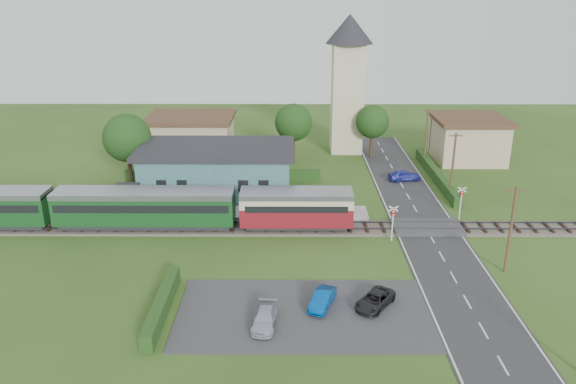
{
  "coord_description": "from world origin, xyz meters",
  "views": [
    {
      "loc": [
        -2.38,
        -44.66,
        20.71
      ],
      "look_at": [
        -2.59,
        4.0,
        2.88
      ],
      "focal_mm": 35.0,
      "sensor_mm": 36.0,
      "label": 1
    }
  ],
  "objects_px": {
    "car_on_road": "(405,175)",
    "pedestrian_near": "(306,201)",
    "house_east": "(468,138)",
    "car_park_blue": "(322,299)",
    "car_park_silver": "(265,318)",
    "pedestrian_far": "(150,203)",
    "crossing_signal_near": "(393,218)",
    "station_building": "(217,171)",
    "train": "(109,207)",
    "car_park_dark": "(375,300)",
    "crossing_signal_far": "(461,198)",
    "equipment_hut": "(127,199)",
    "church_tower": "(348,74)",
    "house_west": "(192,136)"
  },
  "relations": [
    {
      "from": "train",
      "to": "car_park_blue",
      "type": "distance_m",
      "value": 22.71
    },
    {
      "from": "station_building",
      "to": "church_tower",
      "type": "distance_m",
      "value": 23.89
    },
    {
      "from": "crossing_signal_far",
      "to": "church_tower",
      "type": "bearing_deg",
      "value": 110.02
    },
    {
      "from": "house_west",
      "to": "train",
      "type": "bearing_deg",
      "value": -98.93
    },
    {
      "from": "car_park_dark",
      "to": "church_tower",
      "type": "bearing_deg",
      "value": 123.64
    },
    {
      "from": "pedestrian_far",
      "to": "station_building",
      "type": "bearing_deg",
      "value": -56.9
    },
    {
      "from": "station_building",
      "to": "pedestrian_near",
      "type": "bearing_deg",
      "value": -31.32
    },
    {
      "from": "equipment_hut",
      "to": "house_west",
      "type": "height_order",
      "value": "house_west"
    },
    {
      "from": "house_east",
      "to": "car_park_blue",
      "type": "relative_size",
      "value": 2.68
    },
    {
      "from": "station_building",
      "to": "car_on_road",
      "type": "relative_size",
      "value": 4.43
    },
    {
      "from": "car_on_road",
      "to": "car_park_blue",
      "type": "distance_m",
      "value": 28.82
    },
    {
      "from": "crossing_signal_near",
      "to": "car_park_silver",
      "type": "bearing_deg",
      "value": -128.57
    },
    {
      "from": "station_building",
      "to": "train",
      "type": "bearing_deg",
      "value": -133.77
    },
    {
      "from": "house_east",
      "to": "crossing_signal_near",
      "type": "bearing_deg",
      "value": -119.13
    },
    {
      "from": "car_park_blue",
      "to": "equipment_hut",
      "type": "bearing_deg",
      "value": 157.51
    },
    {
      "from": "car_park_dark",
      "to": "pedestrian_near",
      "type": "bearing_deg",
      "value": 140.54
    },
    {
      "from": "station_building",
      "to": "train",
      "type": "height_order",
      "value": "station_building"
    },
    {
      "from": "house_east",
      "to": "car_on_road",
      "type": "xyz_separation_m",
      "value": [
        -9.45,
        -8.41,
        -2.13
      ]
    },
    {
      "from": "pedestrian_far",
      "to": "crossing_signal_near",
      "type": "bearing_deg",
      "value": -114.98
    },
    {
      "from": "pedestrian_near",
      "to": "pedestrian_far",
      "type": "distance_m",
      "value": 14.96
    },
    {
      "from": "equipment_hut",
      "to": "crossing_signal_near",
      "type": "height_order",
      "value": "crossing_signal_near"
    },
    {
      "from": "crossing_signal_near",
      "to": "train",
      "type": "bearing_deg",
      "value": 174.5
    },
    {
      "from": "church_tower",
      "to": "house_east",
      "type": "height_order",
      "value": "church_tower"
    },
    {
      "from": "house_east",
      "to": "car_park_blue",
      "type": "xyz_separation_m",
      "value": [
        -20.17,
        -35.16,
        -2.18
      ]
    },
    {
      "from": "church_tower",
      "to": "house_west",
      "type": "xyz_separation_m",
      "value": [
        -20.0,
        -3.0,
        -7.43
      ]
    },
    {
      "from": "church_tower",
      "to": "car_park_blue",
      "type": "bearing_deg",
      "value": -97.53
    },
    {
      "from": "car_park_blue",
      "to": "pedestrian_near",
      "type": "height_order",
      "value": "pedestrian_near"
    },
    {
      "from": "crossing_signal_near",
      "to": "pedestrian_far",
      "type": "xyz_separation_m",
      "value": [
        -22.27,
        5.87,
        -0.93
      ]
    },
    {
      "from": "house_east",
      "to": "station_building",
      "type": "bearing_deg",
      "value": -156.56
    },
    {
      "from": "house_east",
      "to": "pedestrian_near",
      "type": "distance_m",
      "value": 27.98
    },
    {
      "from": "station_building",
      "to": "car_park_silver",
      "type": "relative_size",
      "value": 4.54
    },
    {
      "from": "house_east",
      "to": "crossing_signal_far",
      "type": "bearing_deg",
      "value": -108.08
    },
    {
      "from": "car_park_dark",
      "to": "crossing_signal_far",
      "type": "bearing_deg",
      "value": 92.77
    },
    {
      "from": "train",
      "to": "crossing_signal_far",
      "type": "distance_m",
      "value": 32.3
    },
    {
      "from": "crossing_signal_near",
      "to": "pedestrian_near",
      "type": "xyz_separation_m",
      "value": [
        -7.31,
        5.87,
        -0.71
      ]
    },
    {
      "from": "church_tower",
      "to": "pedestrian_near",
      "type": "relative_size",
      "value": 8.95
    },
    {
      "from": "house_east",
      "to": "car_on_road",
      "type": "bearing_deg",
      "value": -138.32
    },
    {
      "from": "equipment_hut",
      "to": "car_park_blue",
      "type": "height_order",
      "value": "equipment_hut"
    },
    {
      "from": "car_on_road",
      "to": "car_park_silver",
      "type": "bearing_deg",
      "value": 142.73
    },
    {
      "from": "house_west",
      "to": "station_building",
      "type": "bearing_deg",
      "value": -70.35
    },
    {
      "from": "crossing_signal_far",
      "to": "equipment_hut",
      "type": "bearing_deg",
      "value": 178.54
    },
    {
      "from": "house_east",
      "to": "pedestrian_near",
      "type": "xyz_separation_m",
      "value": [
        -20.91,
        -18.54,
        -1.36
      ]
    },
    {
      "from": "car_park_silver",
      "to": "train",
      "type": "bearing_deg",
      "value": 138.54
    },
    {
      "from": "station_building",
      "to": "pedestrian_far",
      "type": "distance_m",
      "value": 8.2
    },
    {
      "from": "crossing_signal_far",
      "to": "car_park_silver",
      "type": "relative_size",
      "value": 0.93
    },
    {
      "from": "church_tower",
      "to": "car_on_road",
      "type": "bearing_deg",
      "value": -65.89
    },
    {
      "from": "pedestrian_far",
      "to": "car_park_silver",
      "type": "bearing_deg",
      "value": -158.21
    },
    {
      "from": "car_on_road",
      "to": "pedestrian_near",
      "type": "height_order",
      "value": "pedestrian_near"
    },
    {
      "from": "train",
      "to": "car_park_silver",
      "type": "relative_size",
      "value": 12.26
    },
    {
      "from": "car_on_road",
      "to": "car_park_dark",
      "type": "bearing_deg",
      "value": 154.45
    }
  ]
}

